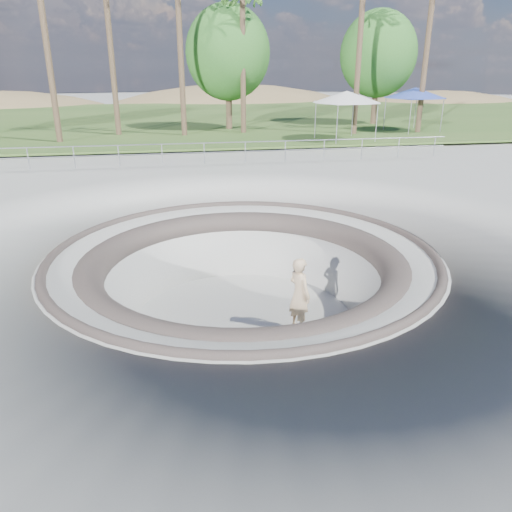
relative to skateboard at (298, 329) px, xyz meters
The scene contains 11 objects.
ground 2.47m from the skateboard, 140.40° to the left, with size 180.00×180.00×0.00m, color #9F9F9A.
skate_bowl 1.66m from the skateboard, 140.40° to the left, with size 14.00×14.00×4.10m.
grass_strip 35.14m from the skateboard, 92.09° to the left, with size 180.00×36.00×0.12m.
distant_hills 58.51m from the skateboard, 87.54° to the left, with size 103.20×45.00×28.60m.
safety_railing 13.36m from the skateboard, 95.60° to the left, with size 25.00×0.06×1.03m.
skateboard is the anchor object (origin of this frame).
skater 1.01m from the skateboard, 153.43° to the left, with size 0.73×0.48×1.99m, color tan.
canopy_white 21.17m from the skateboard, 67.36° to the left, with size 5.67×5.67×2.92m.
canopy_blue 26.96m from the skateboard, 57.79° to the left, with size 5.66×5.66×2.93m.
bushy_tree_mid 27.09m from the skateboard, 86.42° to the left, with size 5.89×5.35×8.49m.
bushy_tree_right 31.34m from the skateboard, 64.03° to the left, with size 5.86×5.33×8.45m.
Camera 1 is at (-1.88, -12.21, 4.67)m, focal length 35.00 mm.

